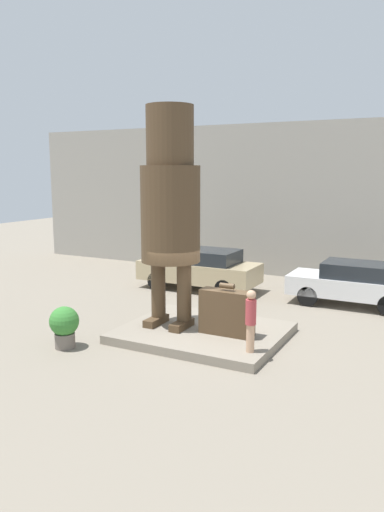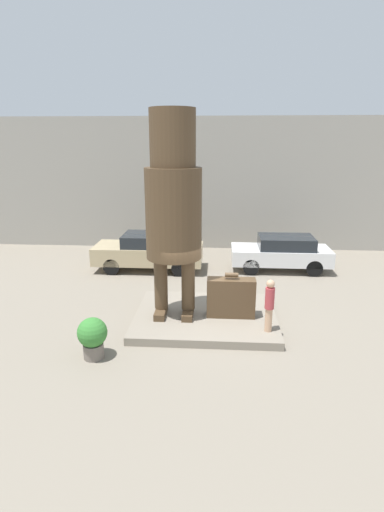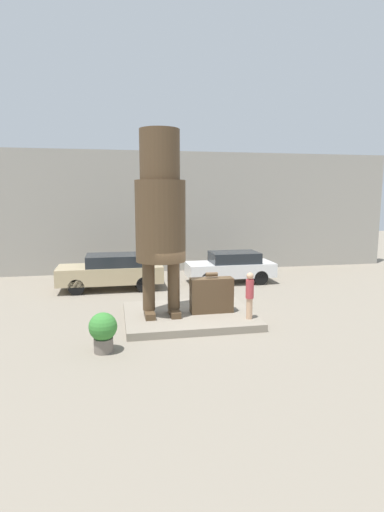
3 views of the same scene
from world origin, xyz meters
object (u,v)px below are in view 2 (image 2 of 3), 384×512
giant_suitcase (231,297)px  tourist (269,303)px  parked_car_tan (150,251)px  planter_pot (93,336)px  parked_car_white (282,252)px  statue_figure (173,201)px

giant_suitcase → tourist: 1.46m
parked_car_tan → planter_pot: (-0.22, -7.64, -0.24)m
giant_suitcase → parked_car_white: 6.07m
parked_car_tan → planter_pot: 7.65m
parked_car_tan → giant_suitcase: bearing=123.3°
tourist → giant_suitcase: bearing=137.6°
tourist → parked_car_tan: (-4.52, 6.25, -0.23)m
tourist → planter_pot: (-4.74, -1.39, -0.47)m
parked_car_white → planter_pot: bearing=52.7°
parked_car_white → planter_pot: size_ratio=3.80×
statue_figure → planter_pot: (-1.91, -2.39, -3.24)m
statue_figure → planter_pot: 4.45m
tourist → planter_pot: bearing=-163.6°
parked_car_tan → parked_car_white: bearing=-177.0°
tourist → parked_car_white: bearing=78.6°
statue_figure → parked_car_white: bearing=53.3°
parked_car_tan → parked_car_white: 5.85m
giant_suitcase → parked_car_tan: bearing=123.3°
statue_figure → giant_suitcase: bearing=-0.8°
statue_figure → planter_pot: bearing=-128.7°
giant_suitcase → tourist: bearing=-42.4°
parked_car_white → parked_car_tan: bearing=3.0°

